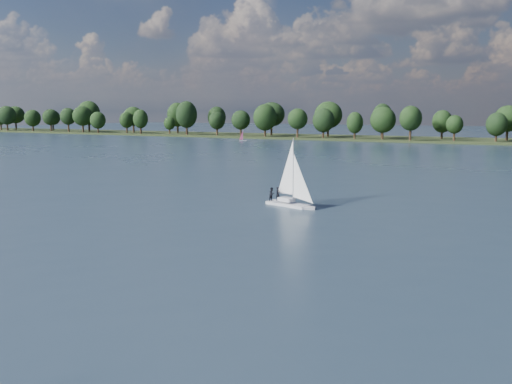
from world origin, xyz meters
TOP-DOWN VIEW (x-y plane):
  - ground at (0.00, 100.00)m, footprint 700.00×700.00m
  - far_shore at (0.00, 212.00)m, footprint 660.00×40.00m
  - sailboat at (6.24, 42.90)m, footprint 6.99×3.84m
  - dinghy_pink at (-75.53, 175.16)m, footprint 2.91×2.41m
  - pontoon at (-183.54, 196.67)m, footprint 4.03×2.05m
  - treeline at (-9.54, 207.96)m, footprint 562.62×73.84m

SIDE VIEW (x-z plane):
  - ground at x=0.00m, z-range 0.00..0.00m
  - far_shore at x=0.00m, z-range -0.75..0.75m
  - pontoon at x=-183.54m, z-range -0.25..0.25m
  - dinghy_pink at x=-75.53m, z-range -1.17..3.25m
  - sailboat at x=6.24m, z-range -1.96..6.91m
  - treeline at x=-9.54m, z-range -1.04..17.43m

